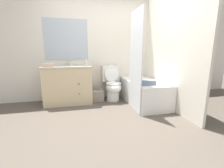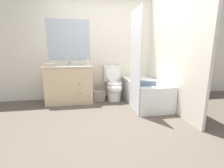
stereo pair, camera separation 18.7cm
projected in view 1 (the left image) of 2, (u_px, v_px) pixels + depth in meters
ground_plane at (113, 123)px, 2.48m from camera, size 14.00×14.00×0.00m
wall_back at (98, 48)px, 3.71m from camera, size 8.00×0.06×2.50m
wall_right at (163, 48)px, 3.25m from camera, size 0.05×2.54×2.50m
vanity_cabinet at (68, 84)px, 3.42m from camera, size 1.05×0.60×0.86m
sink_faucet at (68, 64)px, 3.52m from camera, size 0.14×0.12×0.12m
toilet at (112, 84)px, 3.63m from camera, size 0.42×0.63×0.85m
bathtub at (143, 92)px, 3.43m from camera, size 0.71×1.40×0.52m
shower_curtain at (136, 63)px, 2.85m from camera, size 0.01×0.57×1.91m
wastebasket at (98, 96)px, 3.62m from camera, size 0.27×0.23×0.24m
tissue_box at (73, 64)px, 3.43m from camera, size 0.14×0.12×0.11m
soap_dispenser at (86, 62)px, 3.46m from camera, size 0.06×0.06×0.16m
hand_towel_folded at (48, 65)px, 3.09m from camera, size 0.23×0.13×0.06m
bath_towel_folded at (146, 82)px, 2.96m from camera, size 0.31×0.22×0.09m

